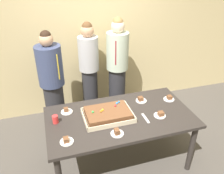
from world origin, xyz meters
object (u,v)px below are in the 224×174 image
object	(u,v)px
plated_slice_far_left	(66,111)
plated_slice_center_back	(160,115)
cake_server_utensil	(146,118)
party_table	(120,121)
plated_slice_near_right	(66,141)
plated_slice_far_right	(117,133)
person_serving_front	(89,70)
person_green_shirt_behind	(117,69)
drink_cup_nearest	(55,119)
person_striped_tie_right	(52,84)
sheet_cake	(108,114)
plated_slice_near_left	(169,98)
plated_slice_center_front	(141,100)

from	to	relation	value
plated_slice_far_left	plated_slice_center_back	size ratio (longest dim) A/B	1.00
plated_slice_far_left	cake_server_utensil	size ratio (longest dim) A/B	0.75
party_table	plated_slice_far_left	bearing A→B (deg)	155.88
plated_slice_near_right	cake_server_utensil	world-z (taller)	plated_slice_near_right
plated_slice_center_back	cake_server_utensil	bearing A→B (deg)	178.48
plated_slice_far_right	person_serving_front	distance (m)	1.55
person_green_shirt_behind	drink_cup_nearest	bearing A→B (deg)	-24.06
party_table	plated_slice_center_back	xyz separation A→B (m)	(0.48, -0.15, 0.11)
person_serving_front	person_striped_tie_right	xyz separation A→B (m)	(-0.63, -0.28, -0.02)
sheet_cake	plated_slice_near_left	xyz separation A→B (m)	(0.94, 0.14, -0.03)
sheet_cake	plated_slice_center_back	xyz separation A→B (m)	(0.64, -0.17, -0.03)
plated_slice_near_right	person_striped_tie_right	bearing A→B (deg)	92.16
party_table	person_serving_front	distance (m)	1.25
plated_slice_far_right	person_green_shirt_behind	distance (m)	1.51
drink_cup_nearest	person_green_shirt_behind	bearing A→B (deg)	42.02
sheet_cake	drink_cup_nearest	distance (m)	0.64
plated_slice_center_back	cake_server_utensil	distance (m)	0.20
plated_slice_far_left	person_green_shirt_behind	world-z (taller)	person_green_shirt_behind
party_table	plated_slice_far_right	distance (m)	0.37
sheet_cake	cake_server_utensil	world-z (taller)	sheet_cake
party_table	drink_cup_nearest	distance (m)	0.81
person_green_shirt_behind	sheet_cake	bearing A→B (deg)	-0.00
drink_cup_nearest	person_green_shirt_behind	world-z (taller)	person_green_shirt_behind
sheet_cake	plated_slice_far_left	world-z (taller)	sheet_cake
plated_slice_near_right	party_table	bearing A→B (deg)	21.56
drink_cup_nearest	person_striped_tie_right	world-z (taller)	person_striped_tie_right
plated_slice_far_right	drink_cup_nearest	bearing A→B (deg)	147.01
plated_slice_center_front	sheet_cake	bearing A→B (deg)	-157.50
sheet_cake	cake_server_utensil	xyz separation A→B (m)	(0.44, -0.17, -0.04)
plated_slice_near_left	person_serving_front	size ratio (longest dim) A/B	0.09
plated_slice_center_front	drink_cup_nearest	size ratio (longest dim) A/B	1.50
plated_slice_near_left	plated_slice_far_right	world-z (taller)	plated_slice_far_right
plated_slice_far_left	person_striped_tie_right	size ratio (longest dim) A/B	0.09
plated_slice_far_left	person_serving_front	world-z (taller)	person_serving_front
plated_slice_near_left	person_striped_tie_right	size ratio (longest dim) A/B	0.09
party_table	plated_slice_near_right	xyz separation A→B (m)	(-0.71, -0.28, 0.10)
plated_slice_near_right	plated_slice_far_left	size ratio (longest dim) A/B	1.00
plated_slice_far_left	plated_slice_center_front	xyz separation A→B (m)	(1.03, -0.04, 0.00)
plated_slice_center_back	cake_server_utensil	world-z (taller)	plated_slice_center_back
plated_slice_center_front	cake_server_utensil	size ratio (longest dim) A/B	0.75
party_table	plated_slice_center_back	world-z (taller)	plated_slice_center_back
plated_slice_far_right	person_striped_tie_right	world-z (taller)	person_striped_tie_right
plated_slice_near_left	plated_slice_center_front	size ratio (longest dim) A/B	1.00
plated_slice_near_left	plated_slice_near_right	world-z (taller)	same
plated_slice_near_left	plated_slice_far_left	world-z (taller)	same
sheet_cake	plated_slice_near_right	size ratio (longest dim) A/B	4.06
plated_slice_center_front	plated_slice_center_back	world-z (taller)	plated_slice_center_front
sheet_cake	plated_slice_center_front	xyz separation A→B (m)	(0.55, 0.23, -0.03)
party_table	person_serving_front	world-z (taller)	person_serving_front
party_table	plated_slice_center_front	size ratio (longest dim) A/B	12.32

